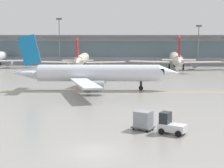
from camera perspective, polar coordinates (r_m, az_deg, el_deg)
The scene contains 10 objects.
ground_plane at distance 30.60m, azimuth -3.09°, elevation -10.55°, with size 400.00×400.00×0.00m, color gray.
taxiway_centreline_stripe at distance 61.45m, azimuth -2.28°, elevation -1.25°, with size 110.00×0.36×0.01m, color yellow.
terminal_concourse at distance 123.25m, azimuth 2.07°, elevation 5.55°, with size 203.90×11.00×9.60m.
gate_airplane_2 at distance 103.08m, azimuth -4.80°, elevation 3.86°, with size 25.09×27.00×8.94m.
gate_airplane_3 at distance 103.70m, azimuth 10.08°, elevation 3.88°, with size 26.63×28.66×9.50m.
taxiing_regional_jet at distance 63.06m, azimuth -2.45°, elevation 1.65°, with size 29.40×27.31×9.74m.
baggage_tug at distance 35.98m, azimuth 9.18°, elevation -6.36°, with size 2.95×2.48×2.10m.
cargo_dolly_lead at distance 37.06m, azimuth 4.96°, elevation -5.62°, with size 2.60×2.37×1.94m.
apron_light_mast_1 at distance 119.46m, azimuth -8.29°, elevation 6.98°, with size 1.80×0.36×15.00m.
apron_light_mast_2 at distance 118.44m, azimuth 13.45°, elevation 6.28°, with size 1.80×0.36×12.68m.
Camera 1 is at (3.48, -28.84, 9.59)m, focal length 58.01 mm.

